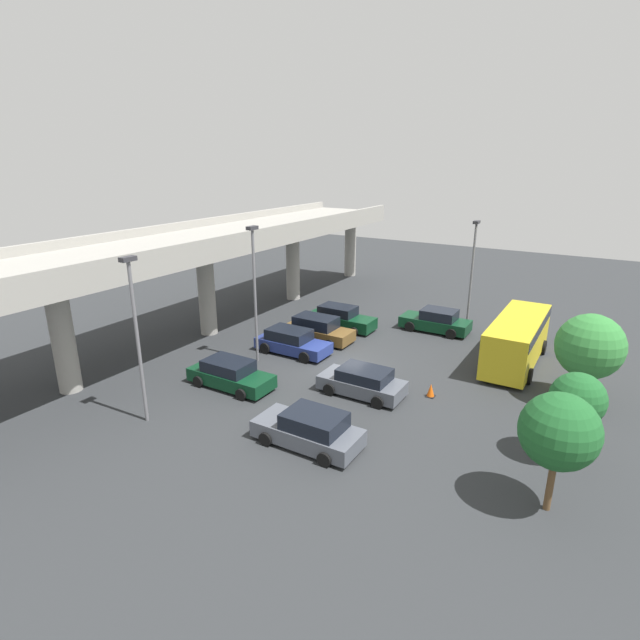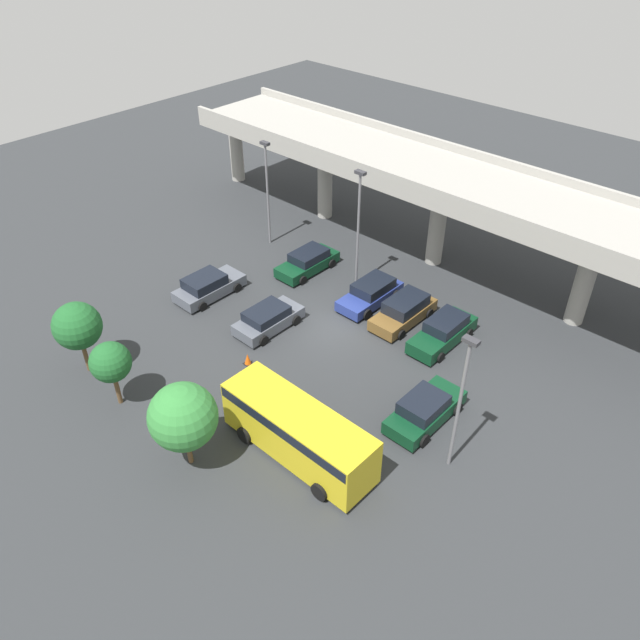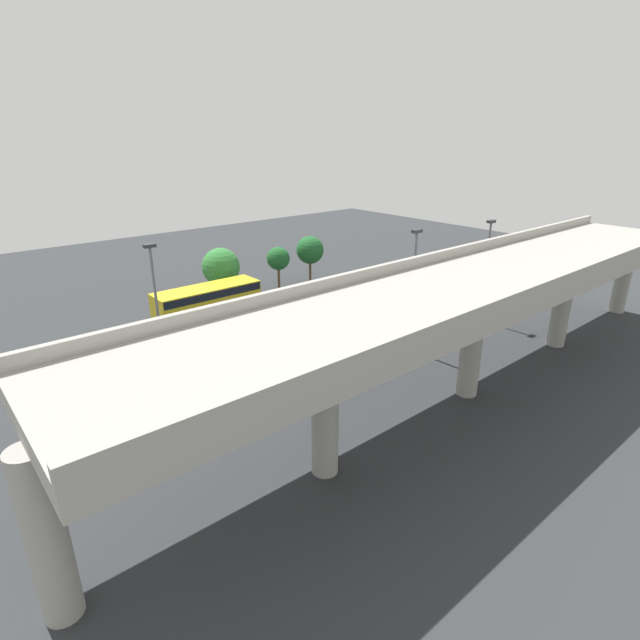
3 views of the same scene
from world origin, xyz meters
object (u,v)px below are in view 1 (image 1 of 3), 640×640
Objects in this scene: parked_car_4 at (318,329)px; tree_front_right at (590,346)px; traffic_cone at (431,391)px; tree_front_left at (559,432)px; lamp_post_near_aisle at (136,328)px; parked_car_0 at (309,429)px; parked_car_6 at (436,321)px; lamp_post_mid_lot at (472,265)px; lamp_post_by_overpass at (255,285)px; parked_car_2 at (362,382)px; parked_car_5 at (340,318)px; parked_car_1 at (230,374)px; shuttle_bus at (517,337)px; tree_front_centre at (577,400)px; parked_car_3 at (292,342)px.

parked_car_4 is 15.97m from tree_front_right.
tree_front_left is at bearing -134.10° from traffic_cone.
parked_car_4 is at bearing -5.33° from lamp_post_near_aisle.
lamp_post_near_aisle is (-2.17, 7.55, 3.80)m from parked_car_0.
traffic_cone is (-9.84, -3.08, -0.42)m from parked_car_6.
lamp_post_mid_lot is 0.94× the size of lamp_post_by_overpass.
parked_car_2 is 0.90× the size of parked_car_5.
shuttle_bus is at bearing 42.08° from parked_car_1.
tree_front_right reaches higher than tree_front_centre.
parked_car_1 is 1.03× the size of tree_front_right.
lamp_post_by_overpass is at bearing 94.55° from traffic_cone.
parked_car_4 is 6.35m from lamp_post_by_overpass.
parked_car_1 is at bearing 23.55° from parked_car_2.
tree_front_left is at bearing -107.54° from lamp_post_by_overpass.
parked_car_6 is 13.56m from lamp_post_by_overpass.
parked_car_4 is 6.67× the size of traffic_cone.
tree_front_left is 9.45m from tree_front_right.
parked_car_2 is at bearing 23.55° from parked_car_1.
lamp_post_by_overpass is (-2.10, 1.06, 3.96)m from parked_car_3.
lamp_post_by_overpass reaches higher than tree_front_right.
lamp_post_mid_lot reaches higher than tree_front_left.
lamp_post_near_aisle is at bearing -94.73° from parked_car_5.
parked_car_5 reaches higher than parked_car_1.
parked_car_4 is at bearing -60.06° from parked_car_0.
parked_car_1 is 1.00× the size of parked_car_3.
lamp_post_near_aisle is (-15.86, 13.22, 2.87)m from shuttle_bus.
tree_front_right is 6.51× the size of traffic_cone.
tree_front_left reaches higher than shuttle_bus.
shuttle_bus reaches higher than parked_car_3.
parked_car_1 is 1.01× the size of parked_car_4.
tree_front_centre reaches higher than parked_car_0.
lamp_post_near_aisle reaches higher than parked_car_5.
lamp_post_near_aisle is at bearing 45.85° from parked_car_2.
parked_car_2 is 3.49m from traffic_cone.
lamp_post_mid_lot is (8.33, -7.63, 3.65)m from parked_car_4.
lamp_post_by_overpass is (0.74, 7.36, 4.00)m from parked_car_2.
lamp_post_mid_lot reaches higher than tree_front_right.
lamp_post_near_aisle is at bearing 110.93° from tree_front_centre.
lamp_post_near_aisle is 21.15m from tree_front_right.
tree_front_right reaches higher than parked_car_2.
parked_car_2 is 0.93× the size of parked_car_4.
lamp_post_near_aisle reaches higher than parked_car_4.
shuttle_bus is 1.04× the size of lamp_post_near_aisle.
parked_car_0 reaches higher than parked_car_2.
shuttle_bus is (-3.12, -5.87, 0.91)m from parked_car_6.
parked_car_3 is at bearing 76.34° from tree_front_centre.
parked_car_6 is at bearing -21.17° from lamp_post_near_aisle.
parked_car_6 is 15.91m from tree_front_centre.
parked_car_4 is 0.58× the size of shuttle_bus.
parked_car_0 is 0.61× the size of lamp_post_near_aisle.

